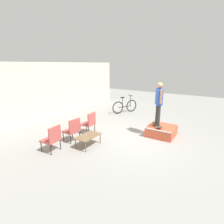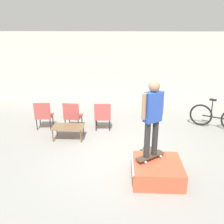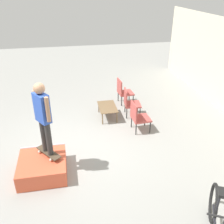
% 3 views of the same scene
% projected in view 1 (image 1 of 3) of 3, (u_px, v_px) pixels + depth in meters
% --- Properties ---
extents(ground_plane, '(24.00, 24.00, 0.00)m').
position_uv_depth(ground_plane, '(134.00, 138.00, 7.06)').
color(ground_plane, gray).
extents(house_wall_back, '(12.00, 0.06, 3.00)m').
position_uv_depth(house_wall_back, '(48.00, 91.00, 9.30)').
color(house_wall_back, beige).
rests_on(house_wall_back, ground_plane).
extents(skate_ramp_box, '(1.12, 1.08, 0.42)m').
position_uv_depth(skate_ramp_box, '(161.00, 131.00, 7.32)').
color(skate_ramp_box, '#DB5638').
rests_on(skate_ramp_box, ground_plane).
extents(skateboard_on_ramp, '(0.71, 0.60, 0.07)m').
position_uv_depth(skateboard_on_ramp, '(157.00, 125.00, 7.21)').
color(skateboard_on_ramp, '#473828').
rests_on(skateboard_on_ramp, skate_ramp_box).
extents(person_skater, '(0.49, 0.38, 1.73)m').
position_uv_depth(person_skater, '(159.00, 100.00, 6.94)').
color(person_skater, '#2D2D2D').
rests_on(person_skater, skateboard_on_ramp).
extents(coffee_table, '(0.93, 0.57, 0.40)m').
position_uv_depth(coffee_table, '(88.00, 137.00, 6.33)').
color(coffee_table, brown).
rests_on(coffee_table, ground_plane).
extents(patio_chair_left, '(0.56, 0.56, 0.93)m').
position_uv_depth(patio_chair_left, '(52.00, 138.00, 5.89)').
color(patio_chair_left, black).
rests_on(patio_chair_left, ground_plane).
extents(patio_chair_center, '(0.57, 0.57, 0.93)m').
position_uv_depth(patio_chair_center, '(73.00, 129.00, 6.67)').
color(patio_chair_center, black).
rests_on(patio_chair_center, ground_plane).
extents(patio_chair_right, '(0.55, 0.55, 0.93)m').
position_uv_depth(patio_chair_right, '(89.00, 122.00, 7.47)').
color(patio_chair_right, black).
rests_on(patio_chair_right, ground_plane).
extents(bicycle, '(1.59, 0.86, 1.05)m').
position_uv_depth(bicycle, '(125.00, 106.00, 10.70)').
color(bicycle, black).
rests_on(bicycle, ground_plane).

